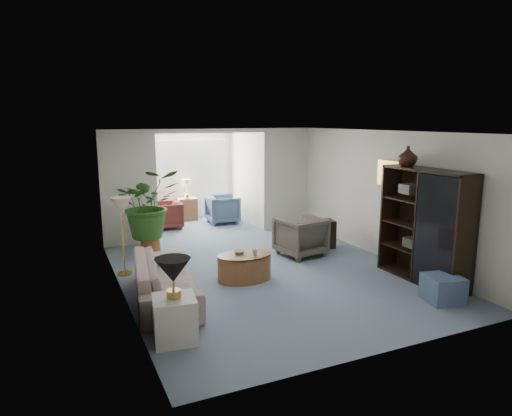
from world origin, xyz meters
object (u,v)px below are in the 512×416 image
cabinet_urn (408,156)px  ottoman (443,289)px  end_table (175,319)px  coffee_bowl (239,252)px  side_table_dark (322,234)px  sunroom_chair_blue (223,209)px  floor_lamp (121,205)px  wingback_chair (300,236)px  plant_pot (151,245)px  sunroom_chair_maroon (167,215)px  sunroom_table (187,209)px  coffee_table (244,267)px  coffee_cup (255,252)px  framed_picture (389,173)px  sofa (165,279)px  entertainment_cabinet (425,226)px  table_lamp (173,270)px

cabinet_urn → ottoman: (-0.37, -1.33, -1.88)m
end_table → coffee_bowl: end_table is taller
side_table_dark → sunroom_chair_blue: size_ratio=0.74×
end_table → floor_lamp: (-0.20, 2.77, 0.97)m
coffee_bowl → wingback_chair: wingback_chair is taller
plant_pot → sunroom_chair_maroon: size_ratio=0.54×
coffee_bowl → sunroom_table: 4.92m
floor_lamp → sunroom_table: 4.59m
coffee_table → coffee_cup: (0.15, -0.10, 0.27)m
framed_picture → side_table_dark: 1.98m
sofa → floor_lamp: floor_lamp is taller
framed_picture → plant_pot: framed_picture is taller
ottoman → sunroom_chair_maroon: (-2.70, 6.35, 0.14)m
coffee_table → entertainment_cabinet: (2.73, -1.28, 0.73)m
sunroom_chair_blue → plant_pot: bearing=134.1°
wingback_chair → framed_picture: bearing=136.2°
ottoman → sunroom_chair_maroon: sunroom_chair_maroon is taller
end_table → ottoman: end_table is taller
wingback_chair → sunroom_chair_maroon: size_ratio=1.16×
table_lamp → ottoman: bearing=-6.4°
table_lamp → coffee_table: size_ratio=0.46×
table_lamp → floor_lamp: floor_lamp is taller
table_lamp → entertainment_cabinet: size_ratio=0.23×
end_table → sunroom_chair_maroon: sunroom_chair_maroon is taller
end_table → side_table_dark: size_ratio=0.95×
sunroom_chair_maroon → end_table: bearing=-8.7°
coffee_cup → cabinet_urn: cabinet_urn is taller
side_table_dark → table_lamp: bearing=-144.3°
ottoman → sunroom_table: size_ratio=0.83×
framed_picture → entertainment_cabinet: size_ratio=0.26×
framed_picture → sofa: (-4.39, -0.24, -1.38)m
side_table_dark → sunroom_chair_blue: sunroom_chair_blue is taller
framed_picture → sunroom_chair_blue: (-1.80, 4.31, -1.33)m
side_table_dark → entertainment_cabinet: entertainment_cabinet is taller
side_table_dark → entertainment_cabinet: (0.44, -2.44, 0.66)m
sofa → plant_pot: (0.29, 2.59, -0.16)m
coffee_table → entertainment_cabinet: entertainment_cabinet is taller
table_lamp → floor_lamp: bearing=94.2°
coffee_cup → table_lamp: bearing=-138.8°
side_table_dark → coffee_bowl: bearing=-155.6°
sunroom_chair_maroon → sofa: bearing=-9.9°
side_table_dark → sunroom_chair_maroon: bearing=130.5°
framed_picture → coffee_table: bearing=178.6°
end_table → table_lamp: size_ratio=1.29×
coffee_cup → ottoman: 3.00m
sofa → end_table: size_ratio=3.88×
wingback_chair → sunroom_chair_blue: (-0.43, 3.38, -0.03)m
floor_lamp → ottoman: (4.19, -3.22, -1.05)m
entertainment_cabinet → side_table_dark: bearing=100.2°
table_lamp → sofa: bearing=81.6°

